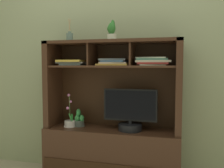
{
  "coord_description": "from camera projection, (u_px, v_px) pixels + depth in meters",
  "views": [
    {
      "loc": [
        0.65,
        -2.44,
        1.21
      ],
      "look_at": [
        0.0,
        0.0,
        1.01
      ],
      "focal_mm": 40.29,
      "sensor_mm": 36.0,
      "label": 1
    }
  ],
  "objects": [
    {
      "name": "magazine_stack_right",
      "position": [
        153.0,
        61.0,
        2.42
      ],
      "size": [
        0.34,
        0.25,
        0.08
      ],
      "color": "beige",
      "rests_on": "media_console"
    },
    {
      "name": "potted_succulent",
      "position": [
        112.0,
        31.0,
        2.48
      ],
      "size": [
        0.1,
        0.11,
        0.21
      ],
      "color": "beige",
      "rests_on": "media_console"
    },
    {
      "name": "potted_fern",
      "position": [
        79.0,
        120.0,
        2.66
      ],
      "size": [
        0.13,
        0.13,
        0.18
      ],
      "color": "#484E47",
      "rests_on": "media_console"
    },
    {
      "name": "tv_monitor",
      "position": [
        130.0,
        114.0,
        2.47
      ],
      "size": [
        0.53,
        0.23,
        0.41
      ],
      "color": "black",
      "rests_on": "media_console"
    },
    {
      "name": "back_wall",
      "position": [
        118.0,
        47.0,
        2.73
      ],
      "size": [
        6.0,
        0.02,
        2.8
      ],
      "primitive_type": "cube",
      "color": "gray",
      "rests_on": "ground"
    },
    {
      "name": "magazine_stack_left",
      "position": [
        72.0,
        63.0,
        2.6
      ],
      "size": [
        0.29,
        0.24,
        0.06
      ],
      "color": "slate",
      "rests_on": "media_console"
    },
    {
      "name": "potted_orchid",
      "position": [
        70.0,
        122.0,
        2.64
      ],
      "size": [
        0.13,
        0.13,
        0.35
      ],
      "color": "silver",
      "rests_on": "media_console"
    },
    {
      "name": "diffuser_bottle",
      "position": [
        70.0,
        37.0,
        2.58
      ],
      "size": [
        0.07,
        0.07,
        0.23
      ],
      "color": "slate",
      "rests_on": "media_console"
    },
    {
      "name": "media_console",
      "position": [
        112.0,
        139.0,
        2.58
      ],
      "size": [
        1.37,
        0.45,
        1.45
      ],
      "color": "#3B2114",
      "rests_on": "ground"
    },
    {
      "name": "magazine_stack_centre",
      "position": [
        114.0,
        62.0,
        2.49
      ],
      "size": [
        0.32,
        0.22,
        0.07
      ],
      "color": "gold",
      "rests_on": "media_console"
    }
  ]
}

